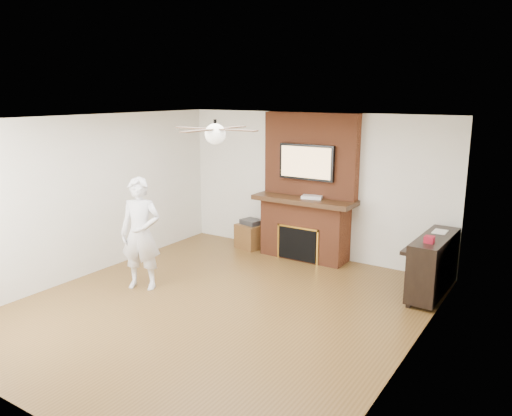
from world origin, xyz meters
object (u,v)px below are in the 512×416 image
Objects in this scene: fireplace at (307,201)px; person at (141,234)px; side_table at (251,235)px; piano at (433,264)px.

person is (-1.37, -2.58, -0.17)m from fireplace.
fireplace is 4.49× the size of side_table.
piano is (2.29, -0.55, -0.53)m from fireplace.
side_table is 3.43m from piano.
fireplace reaches higher than piano.
fireplace is 1.87× the size of piano.
person is 1.24× the size of piano.
side_table is at bearing 173.37° from piano.
fireplace is at bearing 38.90° from person.
person reaches higher than side_table.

